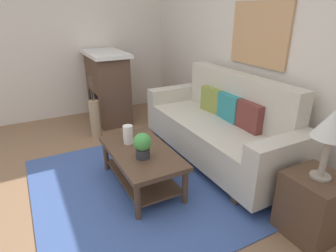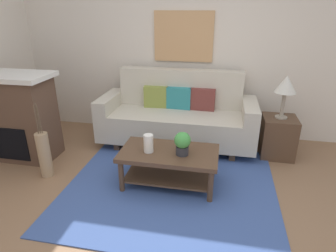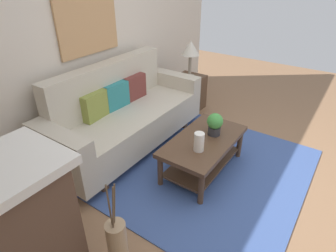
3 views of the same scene
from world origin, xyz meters
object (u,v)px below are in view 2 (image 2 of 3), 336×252
at_px(couch, 177,117).
at_px(throw_pillow_teal, 179,98).
at_px(throw_pillow_maroon, 203,99).
at_px(floor_vase, 45,155).
at_px(throw_pillow_olive, 156,97).
at_px(potted_plant_tabletop, 182,143).
at_px(table_lamp, 286,86).
at_px(fireplace, 18,116).
at_px(tabletop_vase, 148,143).
at_px(side_table, 278,137).
at_px(framed_painting, 184,37).
at_px(coffee_table, 169,160).

height_order(couch, throw_pillow_teal, couch).
height_order(throw_pillow_maroon, floor_vase, throw_pillow_maroon).
distance_m(throw_pillow_olive, floor_vase, 1.76).
bearing_deg(floor_vase, throw_pillow_olive, 51.21).
xyz_separation_m(potted_plant_tabletop, table_lamp, (1.18, 1.03, 0.42)).
bearing_deg(floor_vase, couch, 40.37).
bearing_deg(fireplace, table_lamp, 11.48).
bearing_deg(floor_vase, tabletop_vase, 2.39).
distance_m(tabletop_vase, potted_plant_tabletop, 0.38).
xyz_separation_m(throw_pillow_maroon, table_lamp, (1.07, -0.24, 0.31)).
distance_m(throw_pillow_olive, table_lamp, 1.81).
bearing_deg(potted_plant_tabletop, fireplace, 171.54).
distance_m(throw_pillow_teal, throw_pillow_maroon, 0.35).
distance_m(side_table, table_lamp, 0.71).
relative_size(throw_pillow_olive, throw_pillow_maroon, 1.00).
height_order(side_table, framed_painting, framed_painting).
xyz_separation_m(throw_pillow_olive, table_lamp, (1.77, -0.24, 0.31)).
bearing_deg(fireplace, framed_painting, 32.36).
height_order(throw_pillow_maroon, table_lamp, table_lamp).
bearing_deg(potted_plant_tabletop, coffee_table, 164.10).
bearing_deg(fireplace, potted_plant_tabletop, -8.46).
bearing_deg(throw_pillow_olive, side_table, -7.65).
bearing_deg(couch, floor_vase, -139.63).
bearing_deg(throw_pillow_teal, side_table, -9.50).
height_order(coffee_table, floor_vase, floor_vase).
height_order(throw_pillow_maroon, framed_painting, framed_painting).
bearing_deg(couch, framed_painting, 90.00).
bearing_deg(floor_vase, framed_painting, 49.69).
relative_size(throw_pillow_maroon, floor_vase, 0.64).
relative_size(throw_pillow_maroon, framed_painting, 0.41).
bearing_deg(throw_pillow_teal, coffee_table, -85.92).
bearing_deg(tabletop_vase, framed_painting, 85.25).
height_order(couch, table_lamp, table_lamp).
relative_size(throw_pillow_teal, coffee_table, 0.33).
relative_size(couch, framed_painting, 2.54).
bearing_deg(potted_plant_tabletop, tabletop_vase, -178.36).
xyz_separation_m(floor_vase, framed_painting, (1.42, 1.67, 1.24)).
relative_size(tabletop_vase, potted_plant_tabletop, 0.78).
height_order(couch, side_table, couch).
height_order(tabletop_vase, potted_plant_tabletop, potted_plant_tabletop).
xyz_separation_m(coffee_table, fireplace, (-2.10, 0.29, 0.27)).
bearing_deg(throw_pillow_maroon, floor_vase, -143.00).
distance_m(tabletop_vase, side_table, 1.89).
bearing_deg(table_lamp, couch, 175.50).
bearing_deg(coffee_table, throw_pillow_teal, 94.08).
distance_m(tabletop_vase, framed_painting, 1.90).
bearing_deg(throw_pillow_teal, framed_painting, 90.00).
distance_m(potted_plant_tabletop, table_lamp, 1.62).
height_order(throw_pillow_maroon, tabletop_vase, throw_pillow_maroon).
bearing_deg(tabletop_vase, side_table, 33.88).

